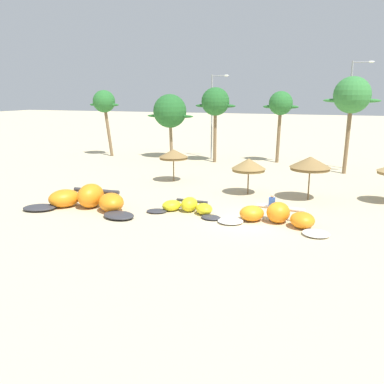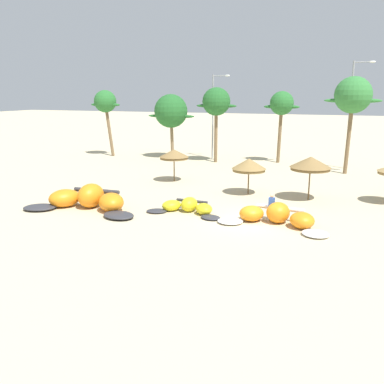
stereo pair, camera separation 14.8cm
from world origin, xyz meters
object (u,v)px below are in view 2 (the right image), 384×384
kite_left (188,207)px  palm_center_left (282,105)px  beach_umbrella_near_palms (311,163)px  beach_umbrella_middle (249,165)px  kite_far_left (88,200)px  lamppost_west_center (351,110)px  palm_leftmost (105,103)px  palm_left_of_gap (216,103)px  beach_umbrella_near_van (174,154)px  kite_left_of_center (276,216)px  person_near_kites (271,207)px  palm_center_right (353,96)px  lamppost_west (214,112)px  palm_left (171,111)px

kite_left → palm_center_left: bearing=83.8°
beach_umbrella_near_palms → beach_umbrella_middle: bearing=178.2°
kite_far_left → lamppost_west_center: size_ratio=0.79×
kite_left → palm_leftmost: (-18.22, 19.83, 6.01)m
kite_left → palm_left_of_gap: bearing=102.3°
palm_left_of_gap → lamppost_west_center: (13.71, 0.90, -0.64)m
kite_left → beach_umbrella_near_van: beach_umbrella_near_van is taller
beach_umbrella_near_palms → lamppost_west_center: bearing=80.5°
kite_left_of_center → lamppost_west_center: size_ratio=0.64×
palm_left_of_gap → beach_umbrella_middle: bearing=-63.2°
person_near_kites → beach_umbrella_middle: bearing=115.0°
kite_left_of_center → palm_left_of_gap: size_ratio=0.84×
beach_umbrella_middle → palm_center_right: (6.90, 11.37, 4.96)m
beach_umbrella_middle → palm_left_of_gap: (-6.83, 13.52, 4.22)m
kite_far_left → kite_left_of_center: 12.31m
lamppost_west → lamppost_west_center: 14.81m
kite_left_of_center → palm_left: bearing=126.7°
kite_left_of_center → palm_leftmost: 31.97m
kite_left_of_center → lamppost_west_center: (3.66, 21.11, 5.37)m
lamppost_west → palm_leftmost: bearing=-169.7°
kite_far_left → person_near_kites: (11.86, 1.70, 0.21)m
beach_umbrella_near_van → palm_left_of_gap: (0.30, 11.07, 4.12)m
kite_left_of_center → beach_umbrella_near_van: beach_umbrella_near_van is taller
person_near_kites → palm_left: (-15.43, 20.58, 4.60)m
palm_left → palm_left_of_gap: size_ratio=0.91×
beach_umbrella_near_palms → beach_umbrella_near_van: bearing=167.4°
kite_far_left → beach_umbrella_near_palms: bearing=29.4°
kite_left → beach_umbrella_near_palms: beach_umbrella_near_palms is taller
beach_umbrella_middle → palm_center_right: bearing=58.7°
lamppost_west_center → palm_left_of_gap: bearing=-176.2°
beach_umbrella_near_palms → palm_leftmost: size_ratio=0.40×
palm_center_right → lamppost_west: size_ratio=0.95×
palm_leftmost → person_near_kites: bearing=-39.8°
beach_umbrella_near_palms → person_near_kites: (-1.64, -5.89, -1.84)m
beach_umbrella_near_palms → palm_leftmost: 28.95m
person_near_kites → palm_left_of_gap: (-9.64, 19.55, 5.66)m
beach_umbrella_middle → lamppost_west: 18.07m
lamppost_west_center → kite_left: bearing=-114.5°
palm_left → beach_umbrella_middle: bearing=-49.1°
kite_far_left → beach_umbrella_near_van: beach_umbrella_near_van is taller
beach_umbrella_near_van → lamppost_west_center: lamppost_west_center is taller
kite_far_left → beach_umbrella_near_van: bearing=79.3°
kite_left_of_center → palm_center_right: size_ratio=0.75×
beach_umbrella_near_van → palm_leftmost: palm_leftmost is taller
person_near_kites → lamppost_west_center: size_ratio=0.15×
kite_far_left → person_near_kites: size_ratio=5.14×
beach_umbrella_middle → palm_left: size_ratio=0.37×
person_near_kites → beach_umbrella_near_palms: bearing=74.5°
lamppost_west → kite_left_of_center: bearing=-64.0°
palm_leftmost → palm_center_right: 27.76m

